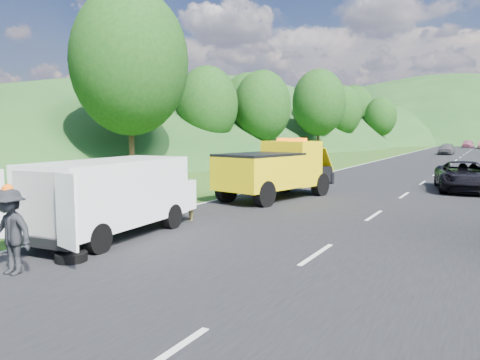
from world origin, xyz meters
The scene contains 13 objects.
ground centered at (0.00, 0.00, 0.00)m, with size 320.00×320.00×0.00m, color #38661E.
road_surface centered at (3.00, 40.00, 0.01)m, with size 14.00×200.00×0.02m, color black.
tree_line_left centered at (-19.00, 60.00, 0.00)m, with size 14.00×140.00×14.00m, color #235117, non-canonical shape.
tow_truck centered at (-1.81, 6.20, 1.31)m, with size 3.47×6.57×2.69m.
white_van centered at (-2.72, -2.84, 1.24)m, with size 3.38×6.34×2.20m.
woman centered at (-3.49, 0.59, 0.00)m, with size 0.59×0.43×1.60m, color white.
child centered at (-2.20, 0.07, 0.00)m, with size 0.44×0.35×0.91m, color tan.
worker centered at (-2.05, -6.58, 0.00)m, with size 1.17×0.67×1.81m, color black.
suitcase centered at (-4.34, -0.41, 0.28)m, with size 0.35×0.19×0.56m, color brown.
spare_tire centered at (-1.74, -5.30, 0.00)m, with size 0.73×0.73×0.20m, color black.
passing_suv centered at (5.29, 13.12, 0.00)m, with size 2.45×5.31×1.47m, color black.
dist_car_a centered at (0.95, 52.40, 0.00)m, with size 1.74×4.33×1.48m, color #454449.
dist_car_c centered at (1.84, 82.12, 0.00)m, with size 1.82×4.47×1.30m, color #994C65.
Camera 1 is at (6.75, -12.61, 3.01)m, focal length 35.00 mm.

